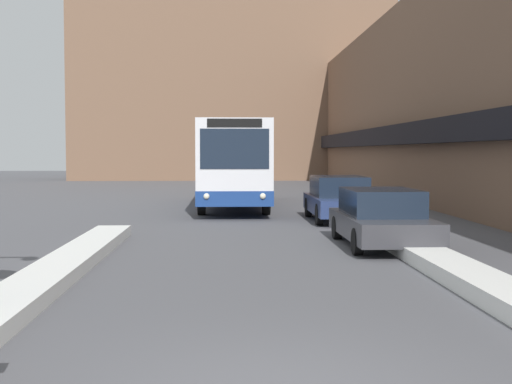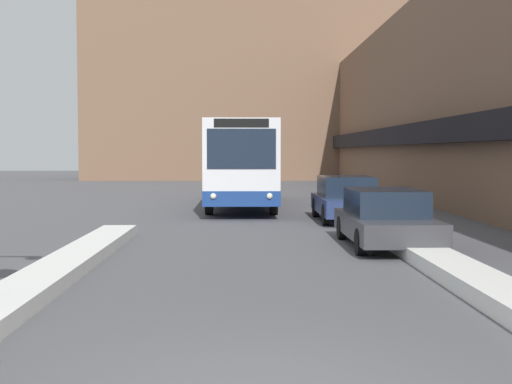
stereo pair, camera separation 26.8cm
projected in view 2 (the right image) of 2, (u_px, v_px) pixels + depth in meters
The scene contains 7 objects.
building_row_right at pixel (479, 97), 30.52m from camera, with size 5.50×60.00×9.25m.
building_backdrop_far at pixel (244, 60), 59.54m from camera, with size 26.00×8.00×19.83m.
snow_bank_left at pixel (51, 274), 12.47m from camera, with size 0.90×14.39×0.25m.
snow_bank_right at pixel (476, 281), 11.71m from camera, with size 0.90×15.93×0.29m.
city_bus at pixel (241, 162), 29.40m from camera, with size 2.61×12.33×3.40m.
parked_car_front at pixel (385, 218), 17.07m from camera, with size 1.89×4.68×1.37m.
parked_car_middle at pixel (346, 198), 23.45m from camera, with size 1.91×4.69×1.47m.
Camera 2 is at (-0.26, -6.49, 2.27)m, focal length 50.00 mm.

